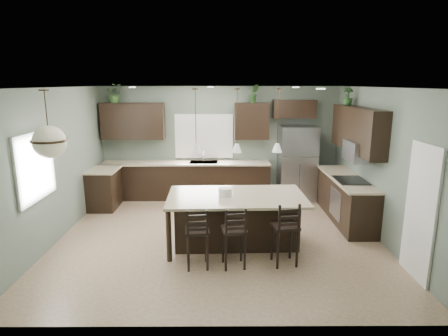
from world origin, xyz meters
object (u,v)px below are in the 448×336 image
Objects in this scene: bar_stool_left at (197,237)px; refrigerator at (297,163)px; plant_back_left at (115,93)px; kitchen_island at (236,220)px; bar_stool_right at (285,233)px; bar_stool_center at (234,236)px; serving_dish at (225,192)px.

refrigerator is at bearing 51.68° from bar_stool_left.
refrigerator reaches higher than bar_stool_left.
plant_back_left is at bearing 113.95° from bar_stool_left.
bar_stool_left is at bearing -59.68° from plant_back_left.
bar_stool_left is (-2.27, -3.64, -0.42)m from refrigerator.
bar_stool_left is 4.88m from plant_back_left.
kitchen_island is 2.27× the size of bar_stool_right.
plant_back_left is at bearing 117.97° from bar_stool_center.
bar_stool_center is at bearing -53.47° from plant_back_left.
serving_dish reaches higher than kitchen_island.
bar_stool_right is at bearing -45.60° from plant_back_left.
refrigerator is at bearing 66.93° from bar_stool_right.
bar_stool_left is at bearing -117.53° from serving_dish.
kitchen_island is 10.13× the size of serving_dish.
serving_dish is 1.30m from bar_stool_right.
bar_stool_center reaches higher than kitchen_island.
refrigerator reaches higher than bar_stool_right.
bar_stool_right is (-0.87, -3.54, -0.39)m from refrigerator.
plant_back_left reaches higher than kitchen_island.
refrigerator is at bearing -1.97° from plant_back_left.
bar_stool_right is at bearing -47.33° from kitchen_island.
refrigerator is 1.73× the size of bar_stool_right.
refrigerator reaches higher than kitchen_island.
serving_dish is 0.24× the size of bar_stool_left.
refrigerator is at bearing 57.91° from kitchen_island.
kitchen_island is at bearing -120.31° from refrigerator.
bar_stool_right is at bearing -2.89° from bar_stool_center.
plant_back_left reaches higher than bar_stool_right.
serving_dish is 4.29m from plant_back_left.
bar_stool_right is at bearing -38.59° from serving_dish.
kitchen_island is (-1.62, -2.77, -0.46)m from refrigerator.
bar_stool_center is at bearing -4.45° from bar_stool_left.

